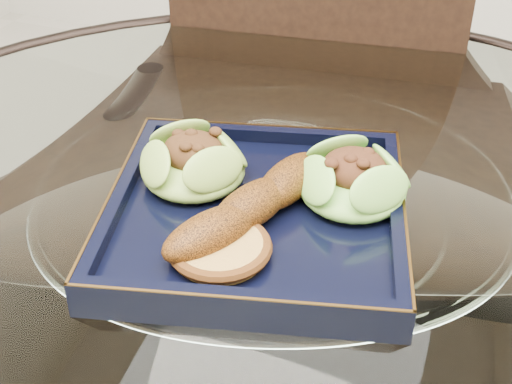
% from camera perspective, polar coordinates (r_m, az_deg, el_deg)
% --- Properties ---
extents(dining_table, '(1.13, 1.13, 0.77)m').
position_cam_1_polar(dining_table, '(0.78, 1.14, -12.63)').
color(dining_table, white).
rests_on(dining_table, ground).
extents(dining_chair, '(0.51, 0.51, 1.06)m').
position_cam_1_polar(dining_chair, '(1.05, 2.97, 1.34)').
color(dining_chair, black).
rests_on(dining_chair, ground).
extents(navy_plate, '(0.33, 0.33, 0.02)m').
position_cam_1_polar(navy_plate, '(0.66, 0.00, -2.13)').
color(navy_plate, black).
rests_on(navy_plate, dining_table).
extents(lettuce_wrap_left, '(0.13, 0.13, 0.04)m').
position_cam_1_polar(lettuce_wrap_left, '(0.69, -5.01, 2.11)').
color(lettuce_wrap_left, olive).
rests_on(lettuce_wrap_left, navy_plate).
extents(lettuce_wrap_right, '(0.13, 0.13, 0.04)m').
position_cam_1_polar(lettuce_wrap_right, '(0.67, 7.77, 0.68)').
color(lettuce_wrap_right, '#5EAC31').
rests_on(lettuce_wrap_right, navy_plate).
extents(roasted_plantain, '(0.10, 0.19, 0.04)m').
position_cam_1_polar(roasted_plantain, '(0.63, -0.38, -1.09)').
color(roasted_plantain, '#68350B').
rests_on(roasted_plantain, navy_plate).
extents(crumb_patty, '(0.09, 0.09, 0.01)m').
position_cam_1_polar(crumb_patty, '(0.60, -2.91, -4.58)').
color(crumb_patty, gold).
rests_on(crumb_patty, navy_plate).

